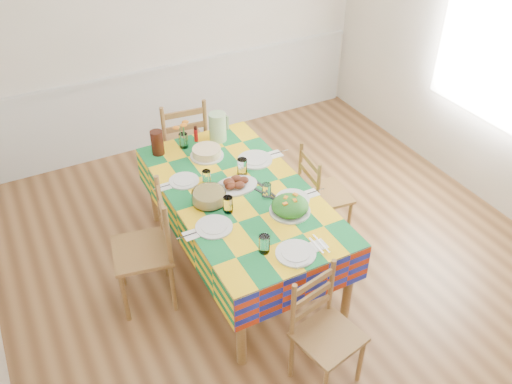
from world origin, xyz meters
TOP-DOWN VIEW (x-y plane):
  - room at (0.00, 0.00)m, footprint 4.58×5.08m
  - wainscot at (0.00, 2.48)m, footprint 4.41×0.06m
  - window_right at (2.23, 0.30)m, footprint 0.00×1.40m
  - dining_table at (-0.30, 0.26)m, footprint 1.07×1.98m
  - setting_near_head at (-0.33, -0.51)m, footprint 0.45×0.30m
  - setting_left_near at (-0.60, 0.00)m, footprint 0.50×0.29m
  - setting_left_far at (-0.58, 0.55)m, footprint 0.45×0.26m
  - setting_right_near at (-0.04, 0.02)m, footprint 0.49×0.28m
  - setting_right_far at (-0.05, 0.55)m, footprint 0.56×0.32m
  - meat_platter at (-0.30, 0.33)m, footprint 0.36×0.26m
  - salad_platter at (-0.08, -0.14)m, footprint 0.31×0.31m
  - pasta_bowl at (-0.56, 0.25)m, footprint 0.26×0.26m
  - cake at (-0.32, 0.85)m, footprint 0.29×0.29m
  - serving_utensils at (-0.13, 0.18)m, footprint 0.14×0.32m
  - flower_vase at (-0.44, 1.08)m, footprint 0.16×0.13m
  - hot_sauce at (-0.31, 1.12)m, footprint 0.04×0.04m
  - green_pitcher at (-0.12, 1.05)m, footprint 0.15×0.15m
  - tea_pitcher at (-0.67, 1.08)m, footprint 0.11×0.11m
  - name_card at (-0.30, -0.67)m, footprint 0.09×0.03m
  - chair_near at (-0.31, -0.99)m, footprint 0.46×0.45m
  - chair_far at (-0.30, 1.50)m, footprint 0.50×0.48m
  - chair_left at (-1.09, 0.25)m, footprint 0.51×0.53m
  - chair_right at (0.49, 0.27)m, footprint 0.43×0.45m

SIDE VIEW (x-z plane):
  - chair_near at x=-0.31m, z-range -0.01..0.89m
  - chair_right at x=0.49m, z-range -0.01..0.91m
  - wainscot at x=0.00m, z-range 0.03..0.95m
  - chair_left at x=-1.09m, z-range -0.01..1.02m
  - chair_far at x=-0.30m, z-range -0.01..1.03m
  - dining_table at x=-0.30m, z-range 0.30..1.07m
  - serving_utensils at x=-0.13m, z-range 0.77..0.78m
  - name_card at x=-0.30m, z-range 0.77..0.79m
  - setting_left_far at x=-0.58m, z-range 0.74..0.86m
  - meat_platter at x=-0.30m, z-range 0.76..0.83m
  - setting_right_near at x=-0.04m, z-range 0.74..0.86m
  - setting_left_near at x=-0.60m, z-range 0.73..0.87m
  - setting_near_head at x=-0.33m, z-range 0.73..0.87m
  - setting_right_far at x=-0.05m, z-range 0.73..0.87m
  - cake at x=-0.32m, z-range 0.77..0.85m
  - pasta_bowl at x=-0.56m, z-range 0.77..0.86m
  - salad_platter at x=-0.08m, z-range 0.76..0.89m
  - hot_sauce at x=-0.31m, z-range 0.77..0.92m
  - flower_vase at x=-0.44m, z-range 0.75..1.00m
  - tea_pitcher at x=-0.67m, z-range 0.77..0.99m
  - green_pitcher at x=-0.12m, z-range 0.77..1.03m
  - room at x=0.00m, z-range -0.04..2.74m
  - window_right at x=2.23m, z-range 0.80..2.20m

